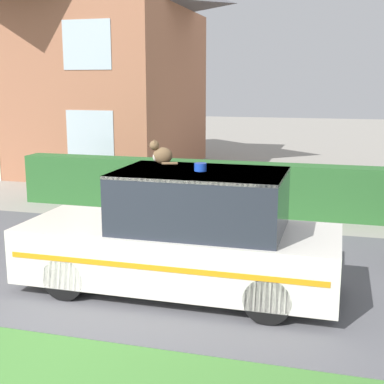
% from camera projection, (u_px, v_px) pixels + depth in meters
% --- Properties ---
extents(ground_plane, '(80.00, 80.00, 0.00)m').
position_uv_depth(ground_plane, '(15.00, 377.00, 5.26)').
color(ground_plane, gray).
extents(road_strip, '(28.00, 5.06, 0.01)m').
position_uv_depth(road_strip, '(140.00, 264.00, 8.49)').
color(road_strip, '#5B5B60').
rests_on(road_strip, ground).
extents(lawn_verge, '(28.00, 2.00, 0.01)m').
position_uv_depth(lawn_verge, '(9.00, 382.00, 5.17)').
color(lawn_verge, '#478438').
rests_on(lawn_verge, ground).
extents(garden_hedge, '(10.30, 0.58, 1.13)m').
position_uv_depth(garden_hedge, '(240.00, 188.00, 11.71)').
color(garden_hedge, '#2D662D').
rests_on(garden_hedge, ground).
extents(police_car, '(4.33, 1.60, 1.80)m').
position_uv_depth(police_car, '(185.00, 236.00, 7.25)').
color(police_car, black).
rests_on(police_car, road_strip).
extents(cat, '(0.38, 0.24, 0.32)m').
position_uv_depth(cat, '(161.00, 154.00, 6.89)').
color(cat, brown).
rests_on(cat, police_car).
extents(house_left, '(7.72, 6.73, 6.77)m').
position_uv_depth(house_left, '(76.00, 64.00, 17.80)').
color(house_left, '#A86B4C').
rests_on(house_left, ground).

